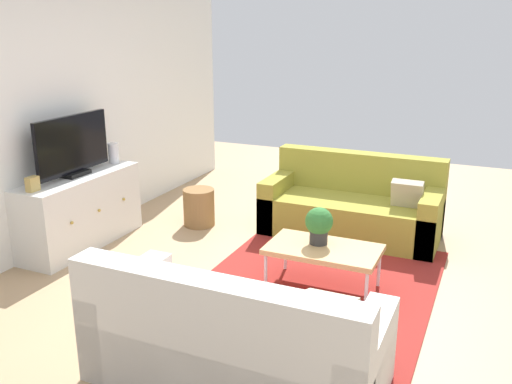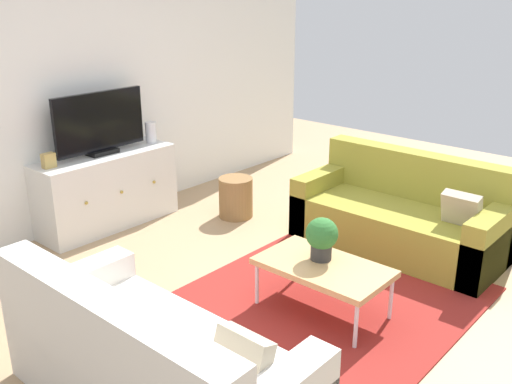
{
  "view_description": "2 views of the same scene",
  "coord_description": "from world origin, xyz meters",
  "px_view_note": "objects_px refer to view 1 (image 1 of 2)",
  "views": [
    {
      "loc": [
        -4.03,
        -1.42,
        2.14
      ],
      "look_at": [
        0.0,
        0.38,
        0.79
      ],
      "focal_mm": 39.02,
      "sensor_mm": 36.0,
      "label": 1
    },
    {
      "loc": [
        -2.98,
        -2.22,
        2.21
      ],
      "look_at": [
        0.0,
        0.38,
        0.79
      ],
      "focal_mm": 40.39,
      "sensor_mm": 36.0,
      "label": 2
    }
  ],
  "objects_px": {
    "glass_vase": "(114,153)",
    "wicker_basket": "(199,207)",
    "potted_plant": "(319,224)",
    "mantel_clock": "(32,184)",
    "flat_screen_tv": "(73,146)",
    "coffee_table": "(323,251)",
    "tv_console": "(81,211)",
    "couch_right_side": "(353,208)",
    "couch_left_side": "(231,348)"
  },
  "relations": [
    {
      "from": "glass_vase",
      "to": "couch_right_side",
      "type": "bearing_deg",
      "value": -69.93
    },
    {
      "from": "wicker_basket",
      "to": "couch_right_side",
      "type": "bearing_deg",
      "value": -73.76
    },
    {
      "from": "potted_plant",
      "to": "mantel_clock",
      "type": "height_order",
      "value": "mantel_clock"
    },
    {
      "from": "wicker_basket",
      "to": "glass_vase",
      "type": "bearing_deg",
      "value": 117.35
    },
    {
      "from": "coffee_table",
      "to": "flat_screen_tv",
      "type": "xyz_separation_m",
      "value": [
        -0.04,
        2.5,
        0.66
      ]
    },
    {
      "from": "couch_right_side",
      "to": "coffee_table",
      "type": "relative_size",
      "value": 1.95
    },
    {
      "from": "couch_right_side",
      "to": "glass_vase",
      "type": "bearing_deg",
      "value": 110.07
    },
    {
      "from": "flat_screen_tv",
      "to": "mantel_clock",
      "type": "distance_m",
      "value": 0.61
    },
    {
      "from": "potted_plant",
      "to": "couch_left_side",
      "type": "bearing_deg",
      "value": 178.42
    },
    {
      "from": "tv_console",
      "to": "flat_screen_tv",
      "type": "xyz_separation_m",
      "value": [
        0.0,
        0.02,
        0.65
      ]
    },
    {
      "from": "couch_left_side",
      "to": "potted_plant",
      "type": "xyz_separation_m",
      "value": [
        1.54,
        -0.04,
        0.28
      ]
    },
    {
      "from": "couch_left_side",
      "to": "potted_plant",
      "type": "relative_size",
      "value": 5.72
    },
    {
      "from": "glass_vase",
      "to": "mantel_clock",
      "type": "height_order",
      "value": "glass_vase"
    },
    {
      "from": "potted_plant",
      "to": "mantel_clock",
      "type": "bearing_deg",
      "value": 105.34
    },
    {
      "from": "potted_plant",
      "to": "wicker_basket",
      "type": "xyz_separation_m",
      "value": [
        0.87,
        1.64,
        -0.35
      ]
    },
    {
      "from": "coffee_table",
      "to": "mantel_clock",
      "type": "height_order",
      "value": "mantel_clock"
    },
    {
      "from": "couch_right_side",
      "to": "mantel_clock",
      "type": "distance_m",
      "value": 3.14
    },
    {
      "from": "flat_screen_tv",
      "to": "tv_console",
      "type": "bearing_deg",
      "value": -90.0
    },
    {
      "from": "couch_right_side",
      "to": "tv_console",
      "type": "xyz_separation_m",
      "value": [
        -1.43,
        2.37,
        0.08
      ]
    },
    {
      "from": "coffee_table",
      "to": "wicker_basket",
      "type": "bearing_deg",
      "value": 61.45
    },
    {
      "from": "coffee_table",
      "to": "glass_vase",
      "type": "relative_size",
      "value": 4.36
    },
    {
      "from": "couch_left_side",
      "to": "flat_screen_tv",
      "type": "xyz_separation_m",
      "value": [
        1.44,
        2.39,
        0.73
      ]
    },
    {
      "from": "wicker_basket",
      "to": "mantel_clock",
      "type": "bearing_deg",
      "value": 153.05
    },
    {
      "from": "potted_plant",
      "to": "mantel_clock",
      "type": "xyz_separation_m",
      "value": [
        -0.66,
        2.42,
        0.23
      ]
    },
    {
      "from": "couch_left_side",
      "to": "couch_right_side",
      "type": "xyz_separation_m",
      "value": [
        2.87,
        0.0,
        0.0
      ]
    },
    {
      "from": "glass_vase",
      "to": "wicker_basket",
      "type": "bearing_deg",
      "value": -62.65
    },
    {
      "from": "coffee_table",
      "to": "glass_vase",
      "type": "bearing_deg",
      "value": 78.08
    },
    {
      "from": "coffee_table",
      "to": "potted_plant",
      "type": "bearing_deg",
      "value": 47.64
    },
    {
      "from": "flat_screen_tv",
      "to": "glass_vase",
      "type": "relative_size",
      "value": 4.46
    },
    {
      "from": "couch_right_side",
      "to": "tv_console",
      "type": "distance_m",
      "value": 2.77
    },
    {
      "from": "coffee_table",
      "to": "glass_vase",
      "type": "distance_m",
      "value": 2.58
    },
    {
      "from": "flat_screen_tv",
      "to": "glass_vase",
      "type": "height_order",
      "value": "flat_screen_tv"
    },
    {
      "from": "couch_left_side",
      "to": "wicker_basket",
      "type": "distance_m",
      "value": 2.89
    },
    {
      "from": "potted_plant",
      "to": "tv_console",
      "type": "bearing_deg",
      "value": 92.35
    },
    {
      "from": "mantel_clock",
      "to": "flat_screen_tv",
      "type": "bearing_deg",
      "value": 2.03
    },
    {
      "from": "potted_plant",
      "to": "couch_right_side",
      "type": "bearing_deg",
      "value": 1.82
    },
    {
      "from": "coffee_table",
      "to": "wicker_basket",
      "type": "xyz_separation_m",
      "value": [
        0.93,
        1.7,
        -0.14
      ]
    },
    {
      "from": "couch_right_side",
      "to": "glass_vase",
      "type": "relative_size",
      "value": 8.49
    },
    {
      "from": "potted_plant",
      "to": "glass_vase",
      "type": "relative_size",
      "value": 1.48
    },
    {
      "from": "couch_left_side",
      "to": "couch_right_side",
      "type": "distance_m",
      "value": 2.87
    },
    {
      "from": "glass_vase",
      "to": "mantel_clock",
      "type": "distance_m",
      "value": 1.13
    },
    {
      "from": "tv_console",
      "to": "mantel_clock",
      "type": "bearing_deg",
      "value": 180.0
    },
    {
      "from": "wicker_basket",
      "to": "couch_left_side",
      "type": "bearing_deg",
      "value": -146.44
    },
    {
      "from": "couch_right_side",
      "to": "coffee_table",
      "type": "distance_m",
      "value": 1.4
    },
    {
      "from": "potted_plant",
      "to": "flat_screen_tv",
      "type": "bearing_deg",
      "value": 92.33
    },
    {
      "from": "flat_screen_tv",
      "to": "mantel_clock",
      "type": "relative_size",
      "value": 7.2
    },
    {
      "from": "tv_console",
      "to": "wicker_basket",
      "type": "relative_size",
      "value": 3.36
    },
    {
      "from": "couch_left_side",
      "to": "wicker_basket",
      "type": "bearing_deg",
      "value": 33.56
    },
    {
      "from": "couch_right_side",
      "to": "coffee_table",
      "type": "bearing_deg",
      "value": -175.63
    },
    {
      "from": "coffee_table",
      "to": "mantel_clock",
      "type": "relative_size",
      "value": 7.04
    }
  ]
}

